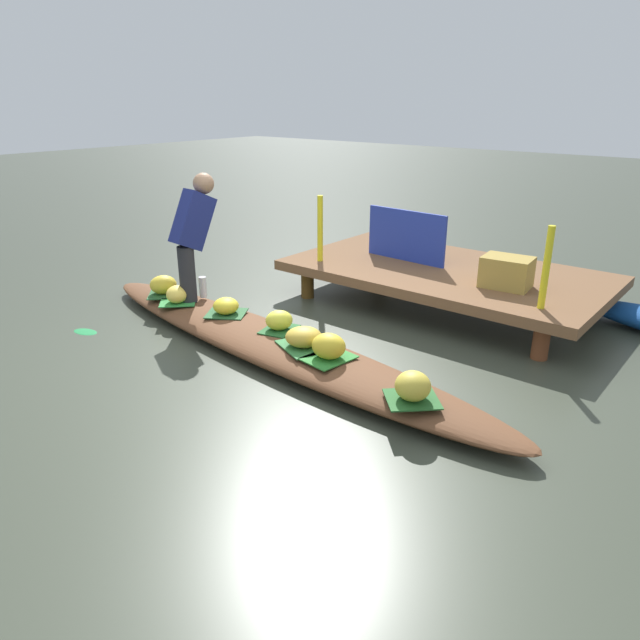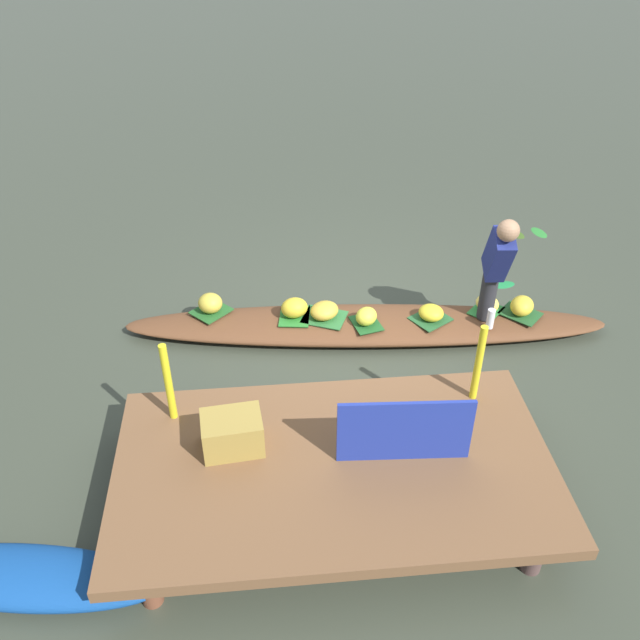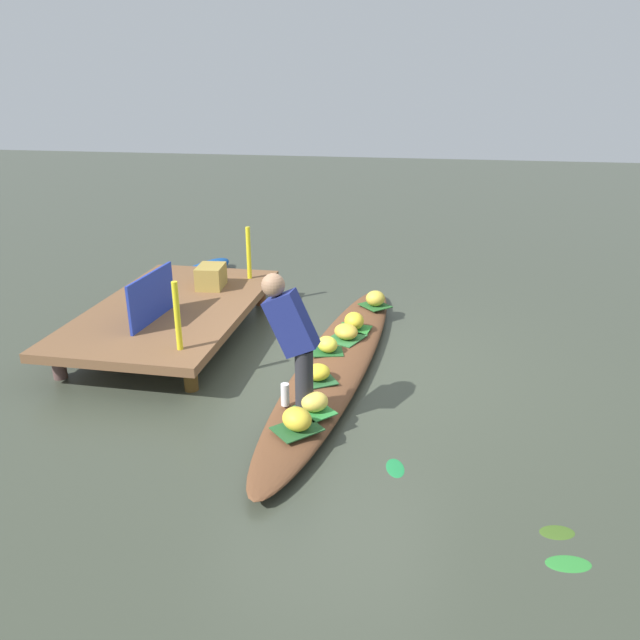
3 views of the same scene
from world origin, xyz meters
name	(u,v)px [view 2 (image 2 of 3)]	position (x,y,z in m)	size (l,w,h in m)	color
canal_water	(365,333)	(0.00, 0.00, 0.00)	(40.00, 40.00, 0.00)	#393F32
dock_platform	(334,468)	(0.56, 2.08, 0.34)	(3.20, 1.80, 0.40)	brown
vendor_boat	(366,325)	(0.00, 0.00, 0.09)	(4.85, 0.70, 0.19)	brown
moored_boat	(25,577)	(2.68, 2.62, 0.11)	(1.88, 0.50, 0.21)	#13448F
leaf_mat_0	(520,313)	(-1.56, 0.09, 0.19)	(0.37, 0.29, 0.01)	#225328
banana_bunch_0	(522,306)	(-1.56, 0.09, 0.29)	(0.27, 0.23, 0.19)	yellow
leaf_mat_1	(211,311)	(1.55, -0.26, 0.19)	(0.35, 0.31, 0.01)	#235A25
banana_bunch_1	(210,303)	(1.55, -0.26, 0.29)	(0.25, 0.24, 0.20)	gold
leaf_mat_2	(324,317)	(0.42, -0.04, 0.19)	(0.42, 0.33, 0.01)	#2E6E36
banana_bunch_2	(324,311)	(0.42, -0.04, 0.27)	(0.30, 0.26, 0.16)	gold
leaf_mat_3	(430,319)	(-0.64, 0.09, 0.19)	(0.35, 0.31, 0.01)	#25582D
banana_bunch_3	(431,313)	(-0.64, 0.09, 0.27)	(0.25, 0.24, 0.15)	yellow
leaf_mat_4	(295,316)	(0.71, -0.09, 0.19)	(0.38, 0.30, 0.01)	#29772C
banana_bunch_4	(294,308)	(0.71, -0.09, 0.29)	(0.27, 0.23, 0.20)	gold
leaf_mat_5	(366,323)	(0.02, 0.10, 0.19)	(0.33, 0.26, 0.01)	#1F5625
banana_bunch_5	(366,316)	(0.02, 0.10, 0.28)	(0.23, 0.20, 0.17)	yellow
leaf_mat_6	(486,310)	(-1.23, 0.00, 0.19)	(0.34, 0.27, 0.01)	#2C8238
banana_bunch_6	(487,303)	(-1.23, 0.00, 0.28)	(0.24, 0.20, 0.17)	#F9D552
vendor_person	(497,263)	(-1.17, 0.21, 0.88)	(0.22, 0.49, 1.21)	#28282D
water_bottle	(491,319)	(-1.18, 0.28, 0.29)	(0.08, 0.08, 0.21)	white
market_banner	(405,431)	(0.06, 2.08, 0.67)	(0.97, 0.03, 0.54)	#203499
railing_post_west	(478,363)	(-0.64, 1.48, 0.75)	(0.06, 0.06, 0.70)	yellow
railing_post_east	(168,382)	(1.76, 1.48, 0.75)	(0.06, 0.06, 0.70)	yellow
produce_crate	(232,433)	(1.29, 1.85, 0.54)	(0.44, 0.32, 0.29)	olive
drifting_plant_0	(504,285)	(-1.69, -0.74, 0.00)	(0.26, 0.14, 0.01)	#1D7C3D
drifting_plant_1	(517,234)	(-2.23, -1.88, 0.00)	(0.24, 0.15, 0.01)	#3C5C1E
drifting_plant_2	(539,232)	(-2.53, -1.90, 0.00)	(0.30, 0.16, 0.01)	#2D8232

